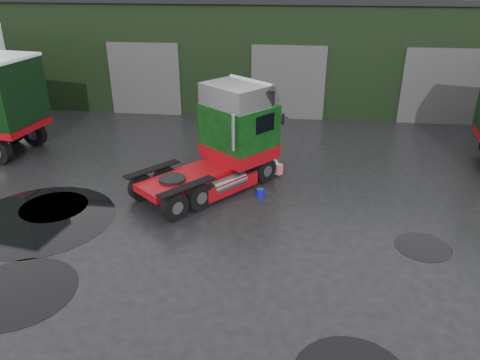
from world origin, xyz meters
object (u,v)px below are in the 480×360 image
at_px(wash_bucket, 260,193).
at_px(tree_back_a, 198,3).
at_px(hero_tractor, 204,142).
at_px(tree_back_b, 390,18).
at_px(warehouse, 290,43).

relative_size(wash_bucket, tree_back_a, 0.03).
distance_m(hero_tractor, tree_back_a, 26.16).
relative_size(wash_bucket, tree_back_b, 0.04).
bearing_deg(tree_back_a, hero_tractor, -78.66).
xyz_separation_m(warehouse, hero_tractor, (-2.89, -15.50, -1.19)).
distance_m(hero_tractor, tree_back_b, 27.78).
bearing_deg(tree_back_b, warehouse, -128.66).
xyz_separation_m(warehouse, tree_back_a, (-8.00, 10.00, 1.59)).
bearing_deg(warehouse, tree_back_b, 51.34).
height_order(wash_bucket, tree_back_a, tree_back_a).
relative_size(tree_back_a, tree_back_b, 1.27).
relative_size(hero_tractor, tree_back_b, 0.84).
xyz_separation_m(hero_tractor, tree_back_b, (10.89, 25.50, 1.79)).
relative_size(warehouse, tree_back_b, 4.32).
height_order(warehouse, hero_tractor, warehouse).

